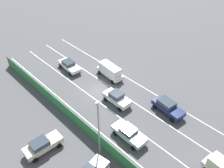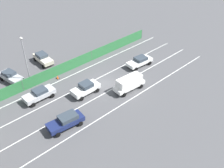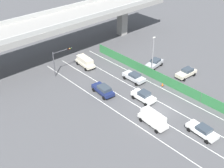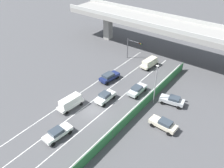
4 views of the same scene
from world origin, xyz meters
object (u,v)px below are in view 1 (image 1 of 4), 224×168
Objects in this scene: parked_sedan_cream at (42,145)px; street_lamp at (99,125)px; car_hatchback_white at (117,98)px; car_sedan_silver at (129,133)px; car_sedan_navy at (168,106)px; car_van_white at (110,70)px; traffic_cone at (87,127)px; car_sedan_white at (69,65)px.

street_lamp is (-4.42, 4.82, 3.80)m from parked_sedan_cream.
car_sedan_silver is at bearing 58.30° from car_hatchback_white.
street_lamp is (11.07, -1.20, 3.79)m from car_sedan_navy.
car_sedan_silver is 0.94× the size of car_sedan_navy.
car_van_white reaches higher than car_sedan_silver.
traffic_cone is at bearing -109.09° from street_lamp.
street_lamp is (11.01, 10.00, 3.50)m from car_van_white.
traffic_cone is (-1.35, -3.89, -4.44)m from street_lamp.
traffic_cone is at bearing -60.54° from car_sedan_silver.
car_sedan_silver is 10.08m from parked_sedan_cream.
street_lamp is at bearing 32.81° from car_hatchback_white.
car_hatchback_white reaches higher than parked_sedan_cream.
car_hatchback_white reaches higher than car_sedan_navy.
car_sedan_navy is 16.62m from parked_sedan_cream.
parked_sedan_cream is at bearing -0.27° from car_hatchback_white.
car_hatchback_white is at bearing 89.39° from car_sedan_white.
street_lamp is 6.05m from traffic_cone.
parked_sedan_cream is (11.93, 11.40, 0.06)m from car_sedan_white.
car_sedan_white is 1.06× the size of parked_sedan_cream.
parked_sedan_cream is at bearing 43.70° from car_sedan_white.
car_sedan_navy is (-7.10, 0.44, 0.05)m from car_sedan_silver.
car_sedan_navy is 7.87× the size of traffic_cone.
car_sedan_white is at bearing -136.30° from parked_sedan_cream.
car_sedan_silver is 5.38m from traffic_cone.
street_lamp is at bearing -10.93° from car_sedan_silver.
parked_sedan_cream is (15.42, 5.17, -0.31)m from car_van_white.
traffic_cone is at bearing 63.43° from car_sedan_white.
car_sedan_silver is 1.00× the size of parked_sedan_cream.
car_sedan_silver is 7.39× the size of traffic_cone.
car_hatchback_white is at bearing -171.72° from traffic_cone.
car_hatchback_white is (0.12, 11.45, 0.08)m from car_sedan_white.
car_sedan_white is 0.61× the size of street_lamp.
car_van_white is 8.27× the size of traffic_cone.
car_van_white is at bearing -161.45° from parked_sedan_cream.
car_sedan_silver is 0.57× the size of street_lamp.
street_lamp is (7.39, 4.77, 3.78)m from car_hatchback_white.
street_lamp reaches higher than car_van_white.
car_hatchback_white is 7.03× the size of traffic_cone.
traffic_cone is at bearing -27.62° from car_sedan_navy.
traffic_cone is (9.73, -5.09, -0.65)m from car_sedan_navy.
car_van_white is at bearing -123.17° from car_sedan_silver.
car_sedan_white is at bearing -60.69° from car_van_white.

